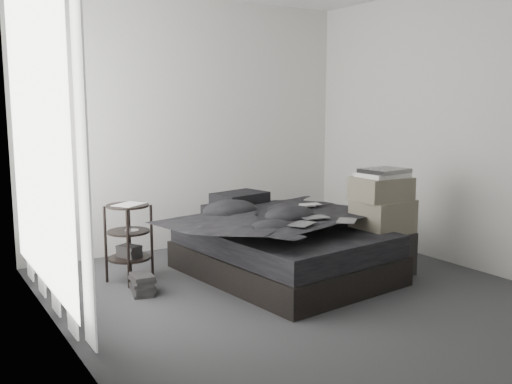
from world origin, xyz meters
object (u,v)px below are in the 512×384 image
bed (283,262)px  box_lower (380,253)px  laptop (308,199)px  side_stand (129,244)px

bed → box_lower: (0.76, -0.42, 0.07)m
laptop → box_lower: 0.81m
bed → side_stand: 1.36m
bed → box_lower: 0.87m
laptop → side_stand: (-1.54, 0.48, -0.32)m
side_stand → bed: bearing=-24.8°
laptop → side_stand: side_stand is taller
bed → laptop: 0.62m
laptop → side_stand: bearing=174.3°
laptop → side_stand: size_ratio=0.43×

